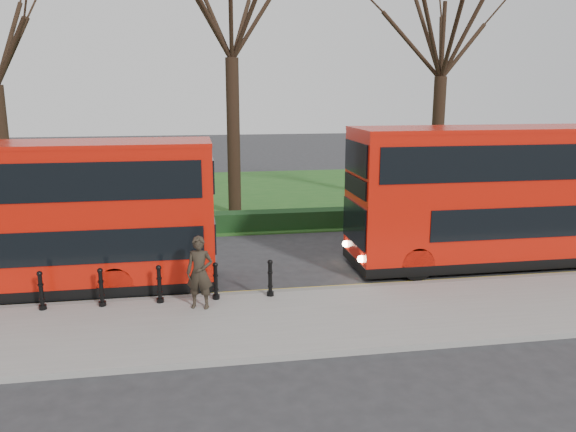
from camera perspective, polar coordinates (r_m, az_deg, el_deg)
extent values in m
plane|color=#28282B|center=(17.09, -9.54, -7.29)|extent=(120.00, 120.00, 0.00)
cube|color=gray|center=(14.27, -9.48, -11.07)|extent=(60.00, 4.00, 0.15)
cube|color=slate|center=(16.12, -9.53, -8.24)|extent=(60.00, 0.25, 0.16)
cube|color=#1F501A|center=(31.61, -9.71, 1.98)|extent=(60.00, 18.00, 0.06)
cube|color=black|center=(23.50, -9.68, -0.76)|extent=(60.00, 0.90, 0.80)
cube|color=yellow|center=(16.43, -9.53, -8.09)|extent=(60.00, 0.10, 0.01)
cube|color=yellow|center=(16.61, -9.53, -7.85)|extent=(60.00, 0.10, 0.01)
cylinder|color=black|center=(27.45, -26.93, 5.49)|extent=(0.60, 0.60, 6.01)
cylinder|color=black|center=(26.24, -5.56, 7.84)|extent=(0.60, 0.60, 7.22)
cylinder|color=black|center=(28.78, 14.89, 7.12)|extent=(0.60, 0.60, 6.44)
cylinder|color=black|center=(16.11, -23.78, -7.01)|extent=(0.15, 0.15, 1.00)
cylinder|color=black|center=(15.80, -18.44, -6.95)|extent=(0.15, 0.15, 1.00)
cylinder|color=black|center=(15.63, -12.93, -6.82)|extent=(0.15, 0.15, 1.00)
cylinder|color=black|center=(15.60, -7.36, -6.63)|extent=(0.15, 0.15, 1.00)
cylinder|color=black|center=(15.72, -1.82, -6.37)|extent=(0.15, 0.15, 1.00)
cube|color=#BE1407|center=(17.59, -25.73, 0.16)|extent=(10.90, 2.48, 4.01)
cube|color=black|center=(18.10, -25.11, -6.20)|extent=(10.92, 2.50, 0.30)
cube|color=black|center=(16.37, -23.99, -3.12)|extent=(8.72, 0.04, 0.94)
cylinder|color=black|center=(16.48, -17.11, -6.62)|extent=(0.99, 0.30, 0.99)
cylinder|color=black|center=(18.54, -16.28, -4.42)|extent=(0.99, 0.30, 0.99)
cube|color=#BE1407|center=(20.33, 22.68, 2.36)|extent=(11.53, 2.62, 4.25)
cube|color=black|center=(20.79, 22.18, -3.54)|extent=(11.55, 2.64, 0.31)
cube|color=black|center=(19.87, 26.55, -0.45)|extent=(9.23, 0.04, 1.00)
cube|color=black|center=(19.09, 25.06, 4.97)|extent=(10.90, 0.04, 1.10)
cube|color=black|center=(17.87, 6.85, 3.08)|extent=(0.06, 2.31, 0.58)
cylinder|color=black|center=(17.90, 12.94, -4.74)|extent=(1.05, 0.31, 1.05)
cylinder|color=black|center=(19.96, 10.43, -2.82)|extent=(1.05, 0.31, 1.05)
cylinder|color=black|center=(23.23, 26.69, -1.80)|extent=(1.05, 0.31, 1.05)
imported|color=#2A231A|center=(14.91, -8.97, -5.70)|extent=(0.80, 0.63, 1.94)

